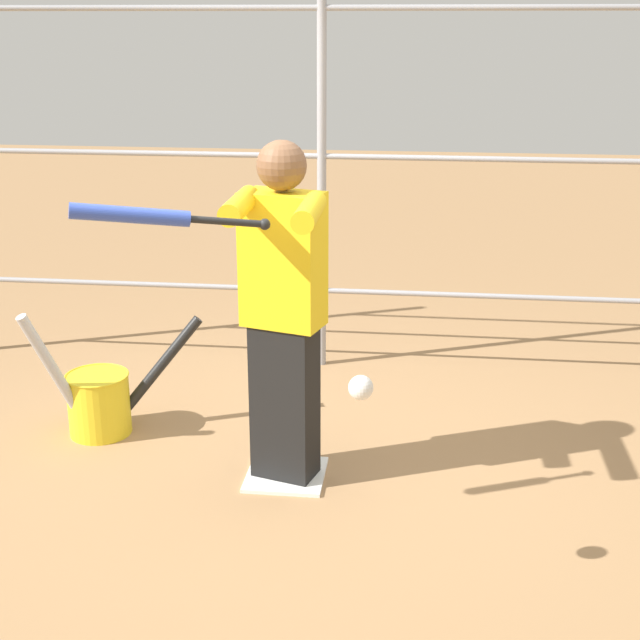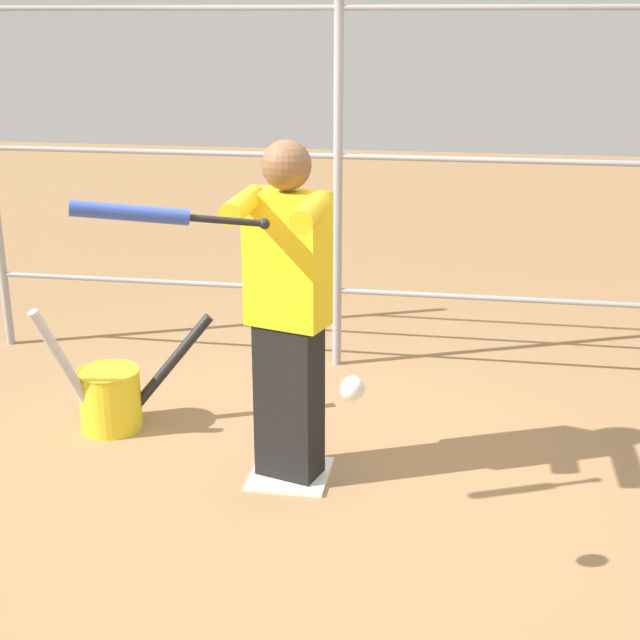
# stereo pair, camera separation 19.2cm
# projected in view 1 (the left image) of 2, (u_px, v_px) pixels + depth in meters

# --- Properties ---
(ground_plane) EXTENTS (24.00, 24.00, 0.00)m
(ground_plane) POSITION_uv_depth(u_px,v_px,m) (286.00, 476.00, 4.62)
(ground_plane) COLOR #9E754C
(home_plate) EXTENTS (0.40, 0.40, 0.02)m
(home_plate) POSITION_uv_depth(u_px,v_px,m) (286.00, 475.00, 4.61)
(home_plate) COLOR white
(home_plate) RESTS_ON ground
(fence_backstop) EXTENTS (4.88, 0.06, 2.84)m
(fence_backstop) POSITION_uv_depth(u_px,v_px,m) (322.00, 156.00, 5.67)
(fence_backstop) COLOR #939399
(fence_backstop) RESTS_ON ground
(batter) EXTENTS (0.43, 0.67, 1.73)m
(batter) POSITION_uv_depth(u_px,v_px,m) (283.00, 306.00, 4.30)
(batter) COLOR black
(batter) RESTS_ON ground
(baseball_bat_swinging) EXTENTS (0.76, 0.37, 0.16)m
(baseball_bat_swinging) POSITION_uv_depth(u_px,v_px,m) (148.00, 216.00, 3.57)
(baseball_bat_swinging) COLOR black
(softball_in_flight) EXTENTS (0.10, 0.10, 0.10)m
(softball_in_flight) POSITION_uv_depth(u_px,v_px,m) (361.00, 388.00, 3.36)
(softball_in_flight) COLOR white
(bat_bucket) EXTENTS (0.87, 0.62, 0.81)m
(bat_bucket) POSITION_uv_depth(u_px,v_px,m) (100.00, 400.00, 5.04)
(bat_bucket) COLOR yellow
(bat_bucket) RESTS_ON ground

